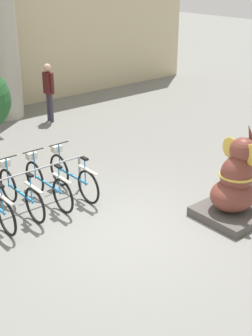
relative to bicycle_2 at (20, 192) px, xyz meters
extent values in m
plane|color=slate|center=(1.15, -1.87, -0.42)|extent=(60.00, 60.00, 0.00)
cylinder|color=#ADA899|center=(2.69, 5.73, 2.08)|extent=(0.88, 0.88, 5.00)
cylinder|color=gray|center=(1.48, 0.08, -0.04)|extent=(0.05, 0.05, 0.75)
cylinder|color=gray|center=(0.00, 0.08, 0.33)|extent=(3.05, 0.04, 0.04)
torus|color=black|center=(-0.61, -0.64, -0.06)|extent=(0.05, 0.72, 0.72)
cube|color=silver|center=(-0.61, -0.64, 0.32)|extent=(0.06, 0.61, 0.03)
cylinder|color=#338CC6|center=(-0.61, -0.54, 0.23)|extent=(0.03, 0.03, 0.58)
cube|color=black|center=(-0.61, -0.54, 0.54)|extent=(0.08, 0.18, 0.04)
torus|color=black|center=(0.00, 0.51, -0.06)|extent=(0.05, 0.72, 0.72)
torus|color=black|center=(0.00, -0.58, -0.06)|extent=(0.05, 0.72, 0.72)
cube|color=#338CC6|center=(0.00, -0.03, -0.01)|extent=(0.04, 0.99, 0.04)
cube|color=silver|center=(0.00, -0.58, 0.32)|extent=(0.06, 0.61, 0.03)
cylinder|color=#338CC6|center=(0.00, -0.48, 0.23)|extent=(0.03, 0.03, 0.58)
cube|color=black|center=(0.00, -0.48, 0.54)|extent=(0.08, 0.18, 0.04)
cylinder|color=#338CC6|center=(0.00, 0.47, 0.26)|extent=(0.03, 0.03, 0.63)
cylinder|color=black|center=(0.00, 0.47, 0.57)|extent=(0.48, 0.03, 0.03)
cube|color=silver|center=(0.00, 0.57, 0.43)|extent=(0.20, 0.16, 0.14)
torus|color=black|center=(0.61, 0.51, -0.06)|extent=(0.05, 0.72, 0.72)
torus|color=black|center=(0.61, -0.58, -0.06)|extent=(0.05, 0.72, 0.72)
cube|color=#338CC6|center=(0.61, -0.04, -0.01)|extent=(0.04, 0.99, 0.04)
cube|color=silver|center=(0.61, -0.58, 0.32)|extent=(0.06, 0.61, 0.03)
cylinder|color=#338CC6|center=(0.61, -0.48, 0.23)|extent=(0.03, 0.03, 0.58)
cube|color=black|center=(0.61, -0.48, 0.54)|extent=(0.08, 0.18, 0.04)
cylinder|color=#338CC6|center=(0.61, 0.47, 0.26)|extent=(0.03, 0.03, 0.63)
cylinder|color=black|center=(0.61, 0.47, 0.57)|extent=(0.48, 0.03, 0.03)
cube|color=silver|center=(0.61, 0.57, 0.43)|extent=(0.20, 0.16, 0.14)
torus|color=black|center=(1.23, 0.51, -0.06)|extent=(0.05, 0.72, 0.72)
torus|color=black|center=(1.23, -0.58, -0.06)|extent=(0.05, 0.72, 0.72)
cube|color=#338CC6|center=(1.23, -0.04, -0.01)|extent=(0.04, 0.99, 0.04)
cube|color=silver|center=(1.23, -0.58, 0.32)|extent=(0.06, 0.61, 0.03)
cylinder|color=#338CC6|center=(1.23, -0.48, 0.23)|extent=(0.03, 0.03, 0.58)
cube|color=black|center=(1.23, -0.48, 0.54)|extent=(0.08, 0.18, 0.04)
cylinder|color=#338CC6|center=(1.23, 0.47, 0.26)|extent=(0.03, 0.03, 0.63)
cylinder|color=black|center=(1.23, 0.47, 0.57)|extent=(0.48, 0.03, 0.03)
cube|color=silver|center=(1.23, 0.57, 0.43)|extent=(0.20, 0.16, 0.14)
cube|color=#4C4742|center=(3.01, -2.82, -0.33)|extent=(1.20, 1.20, 0.18)
ellipsoid|color=brown|center=(3.01, -2.82, 0.06)|extent=(0.93, 0.82, 0.60)
ellipsoid|color=brown|center=(3.06, -2.82, 0.47)|extent=(0.66, 0.60, 0.77)
sphere|color=brown|center=(3.17, -2.82, 0.93)|extent=(0.49, 0.49, 0.49)
ellipsoid|color=gold|center=(3.11, -2.58, 0.93)|extent=(0.08, 0.35, 0.42)
ellipsoid|color=gold|center=(3.11, -3.07, 0.93)|extent=(0.08, 0.35, 0.42)
cone|color=brown|center=(3.39, -2.82, 1.14)|extent=(0.42, 0.17, 0.62)
cylinder|color=brown|center=(3.36, -2.69, 0.39)|extent=(0.49, 0.16, 0.43)
cylinder|color=brown|center=(3.36, -2.96, 0.39)|extent=(0.49, 0.16, 0.43)
torus|color=gold|center=(3.06, -2.82, 0.47)|extent=(0.68, 0.68, 0.05)
cylinder|color=#383342|center=(3.46, 4.64, 0.02)|extent=(0.11, 0.11, 0.87)
cylinder|color=#383342|center=(3.46, 4.47, 0.02)|extent=(0.11, 0.11, 0.87)
cube|color=#4C1919|center=(3.46, 4.56, 0.78)|extent=(0.20, 0.32, 0.65)
sphere|color=tan|center=(3.46, 4.56, 1.24)|extent=(0.24, 0.24, 0.24)
cylinder|color=#4C1919|center=(3.46, 4.76, 0.81)|extent=(0.07, 0.07, 0.59)
cylinder|color=#4C1919|center=(3.46, 4.36, 0.81)|extent=(0.07, 0.07, 0.59)
camera|label=1|loc=(-3.64, -7.60, 4.14)|focal=50.00mm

